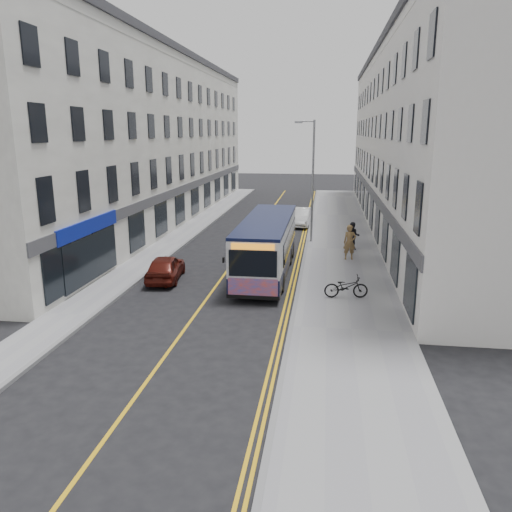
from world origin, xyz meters
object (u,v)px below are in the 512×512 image
(city_bus, at_px, (267,244))
(pedestrian_near, at_px, (350,242))
(car_white, at_px, (301,217))
(streetlamp, at_px, (312,177))
(bicycle, at_px, (346,287))
(pedestrian_far, at_px, (353,236))
(car_maroon, at_px, (165,268))

(city_bus, height_order, pedestrian_near, city_bus)
(car_white, bearing_deg, streetlamp, -78.04)
(streetlamp, bearing_deg, bicycle, -80.26)
(pedestrian_near, xyz_separation_m, pedestrian_far, (0.30, 2.48, -0.14))
(bicycle, relative_size, car_white, 0.46)
(streetlamp, bearing_deg, car_white, 98.82)
(pedestrian_near, relative_size, car_white, 0.48)
(streetlamp, height_order, city_bus, streetlamp)
(streetlamp, distance_m, pedestrian_far, 4.83)
(bicycle, bearing_deg, streetlamp, 2.75)
(city_bus, height_order, car_white, city_bus)
(pedestrian_near, height_order, pedestrian_far, pedestrian_near)
(pedestrian_far, relative_size, car_maroon, 0.45)
(streetlamp, relative_size, pedestrian_near, 4.00)
(car_white, bearing_deg, bicycle, -77.44)
(streetlamp, distance_m, car_maroon, 12.46)
(pedestrian_near, height_order, car_white, pedestrian_near)
(city_bus, relative_size, car_white, 2.42)
(streetlamp, bearing_deg, city_bus, -104.30)
(city_bus, relative_size, bicycle, 5.26)
(bicycle, distance_m, pedestrian_far, 9.50)
(streetlamp, distance_m, bicycle, 12.33)
(car_white, relative_size, car_maroon, 1.10)
(bicycle, height_order, pedestrian_far, pedestrian_far)
(bicycle, bearing_deg, pedestrian_far, -11.36)
(bicycle, xyz_separation_m, car_maroon, (-8.88, 1.88, 0.02))
(streetlamp, xyz_separation_m, car_maroon, (-6.89, -9.69, -3.74))
(city_bus, bearing_deg, car_maroon, -159.00)
(pedestrian_far, distance_m, car_white, 9.13)
(pedestrian_near, bearing_deg, pedestrian_far, 74.90)
(pedestrian_far, height_order, car_maroon, pedestrian_far)
(pedestrian_far, bearing_deg, bicycle, -90.21)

